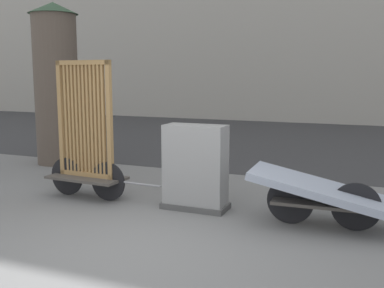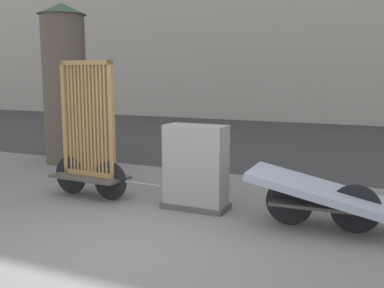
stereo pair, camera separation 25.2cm
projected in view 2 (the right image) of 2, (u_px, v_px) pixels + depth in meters
name	position (u px, v px, depth m)	size (l,w,h in m)	color
ground_plane	(128.00, 251.00, 4.85)	(60.00, 60.00, 0.00)	slate
road_strip	(301.00, 141.00, 13.06)	(56.00, 10.10, 0.01)	#38383A
bike_cart_with_bedframe	(89.00, 146.00, 6.94)	(2.00, 0.62, 2.11)	#4C4742
bike_cart_with_mattress	(322.00, 195.00, 5.51)	(2.23, 0.91, 0.71)	#4C4742
utility_cabinet	(196.00, 170.00, 6.34)	(0.93, 0.45, 1.20)	#4C4C4C
advertising_column	(65.00, 83.00, 9.64)	(1.03, 1.03, 3.39)	brown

